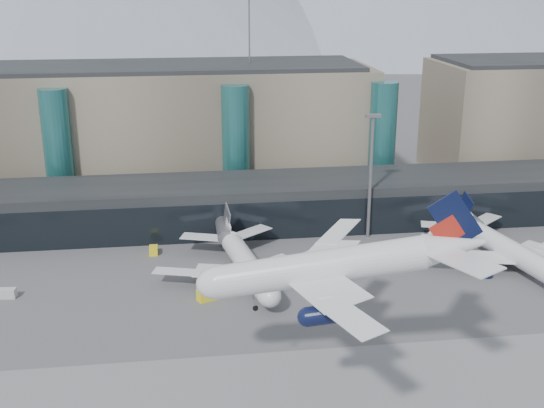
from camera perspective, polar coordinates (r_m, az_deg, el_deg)
The scene contains 14 objects.
ground at distance 94.98m, azimuth -2.21°, elevation -14.01°, with size 900.00×900.00×0.00m, color #515154.
concourse at distance 145.25m, azimuth -4.43°, elevation -0.09°, with size 170.00×27.00×10.00m.
terminal_main at distance 174.48m, azimuth -13.42°, elevation 6.17°, with size 130.00×30.00×31.00m.
teal_towers at distance 158.46m, azimuth -10.29°, elevation 4.63°, with size 116.40×19.40×46.00m.
lightmast_mid at distance 138.07m, azimuth 8.27°, elevation 2.88°, with size 3.00×1.20×25.60m.
hero_jet at distance 83.38m, azimuth 6.50°, elevation -4.38°, with size 36.97×36.58×11.95m.
jet_parked_mid at distance 121.99m, azimuth -2.42°, elevation -4.13°, with size 33.91×34.31×11.08m.
jet_parked_right at distance 134.83m, azimuth 18.58°, elevation -2.84°, with size 34.51×35.08×11.31m.
veh_a at distance 123.06m, azimuth -21.26°, elevation -6.98°, with size 2.77×1.56×1.56m, color #BCBCBC.
veh_b at distance 134.18m, azimuth -9.88°, elevation -3.84°, with size 2.60×1.60×1.50m, color yellow.
veh_c at distance 121.07m, azimuth 5.59°, elevation -6.11°, with size 3.07×1.62×1.70m, color #4F5055.
veh_d at distance 139.10m, azimuth 13.41°, elevation -3.25°, with size 2.78×1.49×1.59m, color #BCBCBC.
veh_g at distance 131.85m, azimuth 4.79°, elevation -4.09°, with size 2.07×1.21×1.21m, color #BCBCBC.
veh_h at distance 114.56m, azimuth -5.39°, elevation -7.53°, with size 3.46×1.82×1.91m, color yellow.
Camera 1 is at (-7.08, -79.91, 50.85)m, focal length 45.00 mm.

